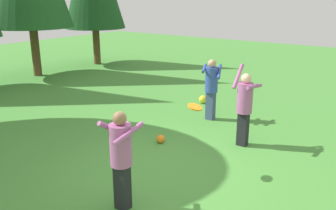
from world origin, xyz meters
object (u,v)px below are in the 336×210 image
at_px(person_bystander, 211,84).
at_px(person_catcher, 121,153).
at_px(person_thrower, 245,103).
at_px(ball_yellow, 203,99).
at_px(frisbee, 195,107).
at_px(ball_orange, 161,139).

bearing_deg(person_bystander, person_catcher, -11.42).
height_order(person_thrower, ball_yellow, person_thrower).
bearing_deg(person_bystander, frisbee, -0.00).
relative_size(person_catcher, frisbee, 5.58).
bearing_deg(ball_yellow, person_bystander, -142.00).
height_order(person_catcher, person_bystander, person_bystander).
xyz_separation_m(person_bystander, ball_orange, (-2.12, 0.12, -0.88)).
relative_size(person_bystander, ball_yellow, 6.54).
height_order(person_bystander, ball_yellow, person_bystander).
bearing_deg(person_thrower, ball_orange, -51.70).
distance_m(person_bystander, ball_orange, 2.30).
relative_size(person_catcher, ball_orange, 8.32).
xyz_separation_m(person_thrower, frisbee, (-1.77, 0.20, 0.33)).
distance_m(person_catcher, frisbee, 1.74).
distance_m(frisbee, ball_yellow, 4.79).
distance_m(person_thrower, person_catcher, 3.48).
relative_size(frisbee, ball_orange, 1.49).
xyz_separation_m(person_bystander, frisbee, (-2.91, -1.27, 0.34)).
bearing_deg(person_catcher, ball_yellow, 27.84).
bearing_deg(frisbee, ball_orange, 60.27).
distance_m(person_catcher, person_bystander, 4.69).
height_order(person_thrower, frisbee, person_thrower).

